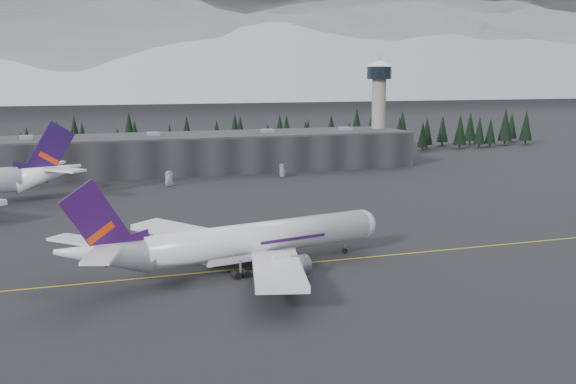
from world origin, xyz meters
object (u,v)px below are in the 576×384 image
object	(u,v)px
control_tower	(379,100)
jet_main	(235,242)
terminal	(184,153)
gse_vehicle_a	(169,184)
gse_vehicle_b	(283,175)

from	to	relation	value
control_tower	jet_main	world-z (taller)	control_tower
terminal	control_tower	bearing A→B (deg)	2.29
jet_main	gse_vehicle_a	size ratio (longest dim) A/B	12.61
gse_vehicle_a	terminal	bearing A→B (deg)	51.07
gse_vehicle_a	jet_main	bearing A→B (deg)	-113.53
control_tower	gse_vehicle_b	world-z (taller)	control_tower
control_tower	gse_vehicle_a	world-z (taller)	control_tower
control_tower	gse_vehicle_b	size ratio (longest dim) A/B	8.69
control_tower	jet_main	distance (m)	161.32
control_tower	jet_main	bearing A→B (deg)	-125.29
control_tower	gse_vehicle_b	distance (m)	59.47
terminal	control_tower	xyz separation A→B (m)	(75.00, 3.00, 17.11)
control_tower	jet_main	xyz separation A→B (m)	(-92.58, -130.81, -18.48)
terminal	jet_main	bearing A→B (deg)	-97.83
terminal	gse_vehicle_a	size ratio (longest dim) A/B	34.40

